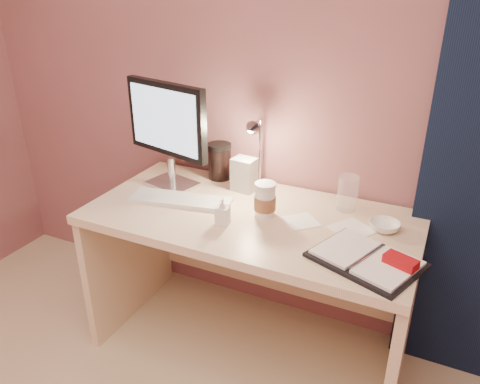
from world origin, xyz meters
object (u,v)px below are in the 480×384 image
at_px(desk, 257,251).
at_px(keyboard, 181,200).
at_px(planner, 369,259).
at_px(clear_cup, 348,193).
at_px(product_box, 244,175).
at_px(desk_lamp, 251,147).
at_px(dark_jar, 220,163).
at_px(coffee_cup, 265,200).
at_px(bowl, 385,226).
at_px(lotion_bottle, 223,211).
at_px(monitor, 168,126).

bearing_deg(desk, keyboard, -163.61).
relative_size(keyboard, planner, 1.06).
bearing_deg(planner, keyboard, -167.93).
bearing_deg(planner, clear_cup, 135.47).
xyz_separation_m(product_box, desk_lamp, (0.03, 0.01, 0.14)).
relative_size(dark_jar, desk_lamp, 0.46).
relative_size(planner, coffee_cup, 2.90).
bearing_deg(desk, product_box, 132.97).
bearing_deg(desk_lamp, dark_jar, 154.30).
xyz_separation_m(planner, bowl, (0.01, 0.26, 0.00)).
bearing_deg(dark_jar, clear_cup, -6.24).
distance_m(keyboard, desk_lamp, 0.40).
relative_size(clear_cup, lotion_bottle, 1.33).
distance_m(keyboard, lotion_bottle, 0.29).
bearing_deg(lotion_bottle, dark_jar, 118.99).
height_order(keyboard, coffee_cup, coffee_cup).
bearing_deg(product_box, keyboard, -124.89).
distance_m(monitor, dark_jar, 0.33).
bearing_deg(clear_cup, desk, -157.48).
bearing_deg(desk_lamp, coffee_cup, -57.97).
xyz_separation_m(clear_cup, bowl, (0.18, -0.12, -0.06)).
height_order(desk, lotion_bottle, lotion_bottle).
bearing_deg(dark_jar, desk, -36.20).
xyz_separation_m(lotion_bottle, product_box, (-0.06, 0.34, 0.02)).
bearing_deg(desk_lamp, keyboard, -139.32).
bearing_deg(keyboard, dark_jar, 73.19).
xyz_separation_m(keyboard, clear_cup, (0.69, 0.25, 0.07)).
distance_m(desk, desk_lamp, 0.48).
relative_size(clear_cup, bowl, 1.28).
relative_size(monitor, product_box, 3.16).
relative_size(monitor, bowl, 4.17).
distance_m(coffee_cup, product_box, 0.27).
xyz_separation_m(coffee_cup, lotion_bottle, (-0.13, -0.14, -0.01)).
bearing_deg(bowl, desk, -177.13).
xyz_separation_m(monitor, bowl, (1.01, -0.01, -0.28)).
distance_m(bowl, dark_jar, 0.86).
distance_m(coffee_cup, bowl, 0.49).
bearing_deg(desk_lamp, clear_cup, -5.60).
height_order(planner, clear_cup, clear_cup).
bearing_deg(coffee_cup, planner, -20.31).
distance_m(desk, dark_jar, 0.48).
height_order(monitor, bowl, monitor).
xyz_separation_m(planner, coffee_cup, (-0.47, 0.17, 0.06)).
height_order(lotion_bottle, product_box, product_box).
bearing_deg(lotion_bottle, desk, 71.59).
distance_m(bowl, desk_lamp, 0.68).
xyz_separation_m(desk, monitor, (-0.46, 0.04, 0.53)).
bearing_deg(keyboard, desk_lamp, 35.42).
distance_m(clear_cup, desk_lamp, 0.48).
height_order(product_box, desk_lamp, desk_lamp).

